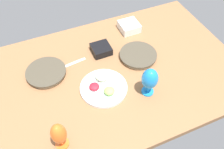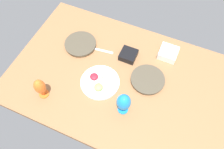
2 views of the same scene
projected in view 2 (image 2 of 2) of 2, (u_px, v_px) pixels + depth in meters
The scene contains 9 objects.
ground_plane at pixel (120, 79), 165.61cm from camera, with size 160.00×104.00×4.00cm, color #8C603D.
dinner_plate_left at pixel (148, 80), 161.29cm from camera, with size 24.55×24.55×3.14cm.
dinner_plate_right at pixel (81, 44), 177.75cm from camera, with size 24.87×24.87×3.17cm.
fruit_platter at pixel (100, 81), 160.71cm from camera, with size 28.05×28.05×5.58cm.
hurricane_glass_blue at pixel (124, 102), 141.49cm from camera, with size 9.31×9.31×19.06cm.
hurricane_glass_orange at pixel (40, 87), 148.14cm from camera, with size 7.63×7.63×18.32cm.
square_bowl_black at pixel (128, 55), 171.18cm from camera, with size 12.21×12.21×5.02cm.
square_bowl_white at pixel (168, 53), 171.54cm from camera, with size 13.54×13.54×5.87cm.
fork_by_right_plate at pixel (102, 50), 176.40cm from camera, with size 18.00×1.80×0.60cm, color silver.
Camera 2 is at (-27.66, 76.85, 142.22)cm, focal length 36.04 mm.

